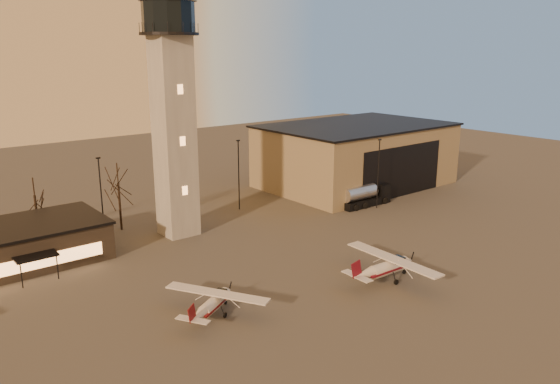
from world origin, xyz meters
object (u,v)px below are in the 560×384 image
Objects in this scene: hangar at (356,155)px; cessna_rear at (216,304)px; control_tower at (173,103)px; cessna_front at (390,269)px; fuel_truck at (365,197)px.

hangar is 50.75m from cessna_rear.
control_tower reaches higher than cessna_front.
cessna_front is (-26.36, -29.81, -4.07)m from hangar.
cessna_rear is at bearing -155.74° from fuel_truck.
control_tower is 37.90m from hangar.
fuel_truck is (35.55, 15.06, 0.34)m from cessna_rear.
cessna_front is 18.21m from cessna_rear.
control_tower is at bearing -173.69° from hangar.
cessna_front reaches higher than cessna_rear.
cessna_rear is at bearing -110.65° from control_tower.
cessna_front is at bearing -69.54° from control_tower.
cessna_front is 1.27× the size of cessna_rear.
cessna_front is 26.76m from fuel_truck.
control_tower is 32.02m from fuel_truck.
control_tower is 3.59× the size of cessna_rear.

